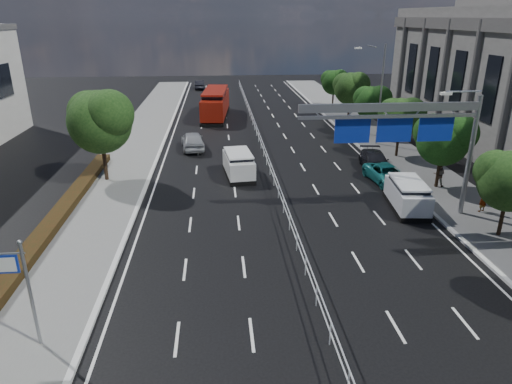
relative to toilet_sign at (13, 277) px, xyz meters
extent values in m
plane|color=black|center=(10.95, 0.00, -2.94)|extent=(160.00, 160.00, 0.00)
cube|color=slate|center=(-0.55, 0.00, -2.87)|extent=(5.00, 140.00, 0.14)
cube|color=silver|center=(1.95, 0.00, -2.87)|extent=(0.25, 140.00, 0.15)
cube|color=silver|center=(10.95, 22.50, -1.94)|extent=(0.05, 85.00, 0.05)
cube|color=silver|center=(10.95, 22.50, -2.39)|extent=(0.05, 85.00, 0.05)
cube|color=black|center=(-2.35, 5.00, -2.58)|extent=(1.00, 36.00, 0.44)
cylinder|color=gray|center=(0.45, 0.00, -0.84)|extent=(0.12, 0.12, 4.20)
sphere|color=gray|center=(0.45, 0.00, 1.31)|extent=(0.18, 0.18, 0.18)
cylinder|color=gray|center=(-0.10, 0.00, 0.91)|extent=(1.30, 0.07, 0.07)
cylinder|color=gray|center=(21.55, 10.00, 0.66)|extent=(0.28, 0.28, 7.20)
cube|color=gray|center=(16.55, 10.00, 3.66)|extent=(10.20, 0.25, 0.45)
cube|color=gray|center=(16.55, 10.00, 3.16)|extent=(10.20, 0.18, 0.18)
cylinder|color=gray|center=(20.55, 10.00, 4.46)|extent=(2.00, 0.10, 0.10)
cube|color=silver|center=(19.55, 10.00, 4.36)|extent=(0.60, 0.25, 0.15)
cube|color=#0D2799|center=(19.35, 10.18, 2.36)|extent=(2.00, 0.08, 1.40)
cube|color=white|center=(19.35, 10.23, 2.36)|extent=(1.80, 0.02, 1.20)
cube|color=#0D2799|center=(16.95, 10.18, 2.36)|extent=(2.00, 0.08, 1.40)
cube|color=white|center=(16.95, 10.23, 2.36)|extent=(1.80, 0.02, 1.20)
cube|color=#0D2799|center=(14.55, 10.18, 2.36)|extent=(2.00, 0.08, 1.40)
cube|color=white|center=(14.55, 10.23, 2.36)|extent=(1.80, 0.02, 1.20)
cylinder|color=gray|center=(21.75, 26.00, 1.56)|extent=(0.16, 0.16, 9.00)
cylinder|color=gray|center=(20.55, 26.00, 5.86)|extent=(0.10, 2.40, 0.10)
cube|color=silver|center=(19.35, 26.00, 5.71)|extent=(0.60, 0.25, 0.15)
cube|color=#4C4947|center=(27.85, 22.00, 7.66)|extent=(0.40, 36.00, 1.00)
cylinder|color=black|center=(-1.05, 18.00, -1.19)|extent=(0.28, 0.28, 3.50)
sphere|color=black|center=(-1.05, 18.00, 1.40)|extent=(4.40, 4.40, 4.40)
sphere|color=black|center=(-0.17, 17.34, 2.10)|extent=(3.30, 3.30, 3.30)
sphere|color=black|center=(-1.82, 18.66, 1.96)|extent=(3.08, 3.08, 3.08)
cylinder|color=black|center=(22.15, 7.00, -1.64)|extent=(0.21, 0.21, 2.60)
sphere|color=black|center=(22.15, 7.00, 0.28)|extent=(3.20, 3.20, 3.20)
sphere|color=black|center=(21.59, 7.48, 0.70)|extent=(2.24, 2.24, 2.24)
cylinder|color=black|center=(22.15, 14.50, -1.54)|extent=(0.22, 0.22, 2.80)
sphere|color=black|center=(22.15, 14.50, 0.53)|extent=(3.50, 3.50, 3.50)
sphere|color=black|center=(22.85, 13.97, 1.09)|extent=(2.62, 2.62, 2.62)
sphere|color=black|center=(21.54, 15.03, 0.98)|extent=(2.45, 2.45, 2.45)
cylinder|color=black|center=(22.15, 22.00, -1.59)|extent=(0.22, 0.22, 2.70)
sphere|color=black|center=(22.15, 22.00, 0.40)|extent=(3.30, 3.30, 3.30)
sphere|color=black|center=(22.81, 21.50, 0.94)|extent=(2.48, 2.48, 2.47)
sphere|color=black|center=(21.58, 22.50, 0.84)|extent=(2.31, 2.31, 2.31)
cylinder|color=black|center=(22.15, 29.50, -1.62)|extent=(0.21, 0.21, 2.65)
sphere|color=black|center=(22.15, 29.50, 0.34)|extent=(3.20, 3.20, 3.20)
sphere|color=black|center=(22.79, 29.02, 0.87)|extent=(2.40, 2.40, 2.40)
sphere|color=black|center=(21.59, 29.98, 0.77)|extent=(2.24, 2.24, 2.24)
cylinder|color=black|center=(22.15, 37.00, -1.52)|extent=(0.23, 0.23, 2.85)
sphere|color=black|center=(22.15, 37.00, 0.59)|extent=(3.60, 3.60, 3.60)
sphere|color=black|center=(22.87, 36.46, 1.16)|extent=(2.70, 2.70, 2.70)
sphere|color=black|center=(21.52, 37.54, 1.05)|extent=(2.52, 2.52, 2.52)
cylinder|color=black|center=(22.15, 44.50, -1.64)|extent=(0.21, 0.21, 2.60)
sphere|color=black|center=(22.15, 44.50, 0.28)|extent=(3.10, 3.10, 3.10)
sphere|color=black|center=(22.77, 44.03, 0.80)|extent=(2.32, 2.33, 2.32)
sphere|color=black|center=(21.61, 44.97, 0.70)|extent=(2.17, 2.17, 2.17)
cube|color=black|center=(8.57, 18.25, -2.79)|extent=(2.34, 4.53, 0.31)
cube|color=silver|center=(8.57, 18.25, -2.04)|extent=(2.29, 4.44, 1.29)
cube|color=black|center=(8.57, 18.25, -1.39)|extent=(2.02, 3.24, 0.57)
cube|color=silver|center=(8.57, 18.25, -1.11)|extent=(2.12, 3.50, 0.11)
cylinder|color=black|center=(7.95, 16.76, -2.62)|extent=(0.34, 0.67, 0.64)
cylinder|color=black|center=(9.49, 16.93, -2.62)|extent=(0.34, 0.67, 0.64)
cylinder|color=black|center=(7.65, 19.56, -2.62)|extent=(0.34, 0.67, 0.64)
cylinder|color=black|center=(9.19, 19.73, -2.62)|extent=(0.34, 0.67, 0.64)
cube|color=black|center=(6.93, 39.84, -2.78)|extent=(3.54, 10.99, 0.32)
cube|color=maroon|center=(6.93, 39.84, -1.39)|extent=(3.47, 10.78, 2.20)
cube|color=black|center=(6.93, 39.84, -0.30)|extent=(3.00, 7.81, 0.97)
cube|color=maroon|center=(6.93, 39.84, 0.19)|extent=(3.16, 8.45, 0.19)
cylinder|color=black|center=(5.56, 36.45, -2.61)|extent=(0.34, 0.69, 0.67)
cylinder|color=black|center=(7.67, 36.26, -2.61)|extent=(0.34, 0.69, 0.67)
cylinder|color=black|center=(6.19, 43.42, -2.61)|extent=(0.34, 0.69, 0.67)
cylinder|color=black|center=(8.30, 43.23, -2.61)|extent=(0.34, 0.69, 0.67)
imported|color=#95979B|center=(4.82, 26.05, -2.14)|extent=(2.45, 4.91, 1.61)
imported|color=black|center=(4.34, 62.44, -2.26)|extent=(1.51, 4.18, 1.37)
cube|color=black|center=(18.67, 11.23, -2.80)|extent=(2.31, 4.55, 0.30)
cube|color=silver|center=(18.67, 11.23, -2.07)|extent=(2.27, 4.46, 1.24)
cube|color=black|center=(18.67, 11.23, -1.45)|extent=(2.00, 3.25, 0.55)
cube|color=silver|center=(18.67, 11.23, -1.18)|extent=(2.10, 3.52, 0.11)
cylinder|color=black|center=(17.76, 9.90, -2.64)|extent=(0.33, 0.64, 0.62)
cylinder|color=black|center=(19.28, 9.74, -2.64)|extent=(0.33, 0.64, 0.62)
cylinder|color=black|center=(18.07, 12.72, -2.64)|extent=(0.33, 0.64, 0.62)
cylinder|color=black|center=(19.59, 12.56, -2.64)|extent=(0.33, 0.64, 0.62)
imported|color=#1B7B79|center=(19.11, 15.91, -2.31)|extent=(2.59, 4.75, 1.26)
imported|color=black|center=(19.25, 19.00, -2.26)|extent=(2.43, 4.87, 1.36)
imported|color=gray|center=(22.92, 10.09, -2.00)|extent=(0.69, 0.59, 1.60)
imported|color=gray|center=(22.32, 14.64, -1.98)|extent=(1.02, 0.97, 1.66)
camera|label=1|loc=(7.12, -14.08, 8.32)|focal=32.00mm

